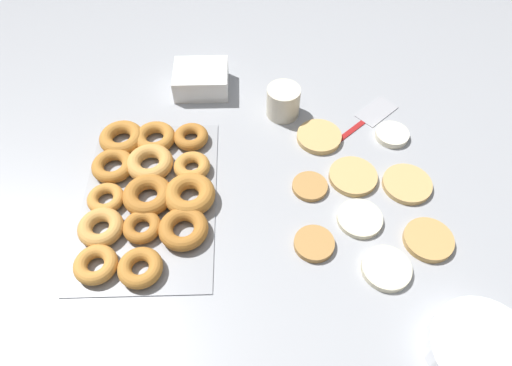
# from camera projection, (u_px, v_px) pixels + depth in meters

# --- Properties ---
(ground_plane) EXTENTS (3.00, 3.00, 0.00)m
(ground_plane) POSITION_uv_depth(u_px,v_px,m) (307.00, 188.00, 1.07)
(ground_plane) COLOR #9EA0A5
(pancake_0) EXTENTS (0.11, 0.11, 0.02)m
(pancake_0) POSITION_uv_depth(u_px,v_px,m) (319.00, 137.00, 1.16)
(pancake_0) COLOR tan
(pancake_0) RESTS_ON ground_plane
(pancake_1) EXTENTS (0.08, 0.08, 0.02)m
(pancake_1) POSITION_uv_depth(u_px,v_px,m) (392.00, 135.00, 1.16)
(pancake_1) COLOR silver
(pancake_1) RESTS_ON ground_plane
(pancake_2) EXTENTS (0.10, 0.10, 0.01)m
(pancake_2) POSITION_uv_depth(u_px,v_px,m) (386.00, 268.00, 0.93)
(pancake_2) COLOR beige
(pancake_2) RESTS_ON ground_plane
(pancake_3) EXTENTS (0.10, 0.10, 0.01)m
(pancake_3) POSITION_uv_depth(u_px,v_px,m) (360.00, 219.00, 1.01)
(pancake_3) COLOR beige
(pancake_3) RESTS_ON ground_plane
(pancake_4) EXTENTS (0.11, 0.11, 0.01)m
(pancake_4) POSITION_uv_depth(u_px,v_px,m) (353.00, 176.00, 1.08)
(pancake_4) COLOR tan
(pancake_4) RESTS_ON ground_plane
(pancake_5) EXTENTS (0.11, 0.11, 0.01)m
(pancake_5) POSITION_uv_depth(u_px,v_px,m) (407.00, 183.00, 1.07)
(pancake_5) COLOR tan
(pancake_5) RESTS_ON ground_plane
(pancake_6) EXTENTS (0.08, 0.08, 0.01)m
(pancake_6) POSITION_uv_depth(u_px,v_px,m) (310.00, 187.00, 1.06)
(pancake_6) COLOR #B27F42
(pancake_6) RESTS_ON ground_plane
(pancake_7) EXTENTS (0.11, 0.11, 0.02)m
(pancake_7) POSITION_uv_depth(u_px,v_px,m) (428.00, 240.00, 0.97)
(pancake_7) COLOR tan
(pancake_7) RESTS_ON ground_plane
(pancake_8) EXTENTS (0.09, 0.09, 0.01)m
(pancake_8) POSITION_uv_depth(u_px,v_px,m) (313.00, 244.00, 0.97)
(pancake_8) COLOR #B27F42
(pancake_8) RESTS_ON ground_plane
(donut_tray) EXTENTS (0.47, 0.30, 0.04)m
(donut_tray) POSITION_uv_depth(u_px,v_px,m) (148.00, 190.00, 1.04)
(donut_tray) COLOR #93969B
(donut_tray) RESTS_ON ground_plane
(batter_bowl) EXTENTS (0.19, 0.19, 0.05)m
(batter_bowl) POSITION_uv_depth(u_px,v_px,m) (482.00, 352.00, 0.81)
(batter_bowl) COLOR white
(batter_bowl) RESTS_ON ground_plane
(container_stack) EXTENTS (0.12, 0.15, 0.06)m
(container_stack) POSITION_uv_depth(u_px,v_px,m) (201.00, 79.00, 1.25)
(container_stack) COLOR white
(container_stack) RESTS_ON ground_plane
(paper_cup) EXTENTS (0.09, 0.09, 0.08)m
(paper_cup) POSITION_uv_depth(u_px,v_px,m) (283.00, 102.00, 1.18)
(paper_cup) COLOR beige
(paper_cup) RESTS_ON ground_plane
(spatula) EXTENTS (0.19, 0.21, 0.01)m
(spatula) POSITION_uv_depth(u_px,v_px,m) (370.00, 116.00, 1.21)
(spatula) COLOR maroon
(spatula) RESTS_ON ground_plane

